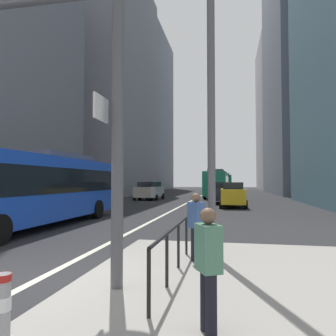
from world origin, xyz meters
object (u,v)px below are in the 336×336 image
Objects in this scene: traffic_signal_gantry at (5,75)px; pedestrian_walking at (196,224)px; car_oncoming_mid at (146,191)px; car_receding_near at (232,194)px; city_bus_red_distant at (225,182)px; pedestrian_waiting at (208,264)px; city_bus_blue_oncoming at (37,186)px; city_bus_red_receding at (217,183)px; car_receding_far at (222,192)px; car_oncoming_far at (152,191)px; street_lamp_post at (211,56)px; bollard_left at (2,308)px.

pedestrian_walking is (3.54, 2.11, -3.11)m from traffic_signal_gantry.
car_oncoming_mid is 0.94× the size of car_receding_near.
city_bus_red_distant is 1.58× the size of traffic_signal_gantry.
car_oncoming_mid is at bearing 106.50° from pedestrian_waiting.
city_bus_red_distant is (7.34, 47.91, -0.00)m from city_bus_blue_oncoming.
city_bus_red_distant reaches higher than pedestrian_waiting.
city_bus_red_receding is 1.59× the size of traffic_signal_gantry.
car_receding_near is 0.95× the size of car_receding_far.
city_bus_red_receding is at bearing 43.06° from car_oncoming_far.
city_bus_blue_oncoming is at bearing -103.80° from city_bus_red_receding.
pedestrian_walking is (-0.06, -22.00, 0.05)m from car_receding_far.
city_bus_red_distant is 28.28m from car_oncoming_mid.
street_lamp_post is 4.96× the size of pedestrian_walking.
street_lamp_post reaches higher than car_oncoming_mid.
traffic_signal_gantry reaches higher than city_bus_blue_oncoming.
street_lamp_post reaches higher than car_receding_near.
city_bus_red_distant is at bearing 90.75° from pedestrian_waiting.
car_oncoming_mid is 0.89× the size of car_receding_far.
car_receding_near is 4.32m from car_receding_far.
city_bus_blue_oncoming reaches higher than car_receding_near.
car_oncoming_far is 2.73× the size of pedestrian_waiting.
car_oncoming_mid is (-7.36, -6.64, -0.85)m from city_bus_red_receding.
bollard_left is 0.55× the size of pedestrian_waiting.
traffic_signal_gantry is at bearing -80.59° from car_oncoming_mid.
bollard_left is (5.85, -9.51, -1.21)m from city_bus_blue_oncoming.
pedestrian_waiting is (4.07, -1.39, -3.14)m from traffic_signal_gantry.
car_oncoming_mid is (-7.97, -27.12, -0.85)m from city_bus_red_distant.
car_receding_near is at bearing -83.08° from city_bus_red_receding.
traffic_signal_gantry is at bearing -149.17° from pedestrian_walking.
city_bus_red_receding is 1.38× the size of street_lamp_post.
bollard_left is (-2.05, -4.99, -4.65)m from street_lamp_post.
city_bus_red_distant is at bearing 88.31° from city_bus_red_receding.
traffic_signal_gantry is 4.43× the size of pedestrian_waiting.
car_oncoming_mid is (-0.62, 20.79, -0.85)m from city_bus_blue_oncoming.
bollard_left is at bearing -51.21° from traffic_signal_gantry.
traffic_signal_gantry reaches higher than pedestrian_waiting.
car_receding_near is 2.80× the size of pedestrian_waiting.
bollard_left is (5.87, -30.62, -0.36)m from car_oncoming_far.
car_receding_far is at bearing -28.95° from car_oncoming_far.
pedestrian_waiting is at bearing -89.25° from city_bus_red_distant.
car_oncoming_far is 0.62× the size of traffic_signal_gantry.
car_receding_far reaches higher than pedestrian_waiting.
pedestrian_waiting is (1.35, -36.05, -0.83)m from city_bus_red_receding.
traffic_signal_gantry is (4.04, -28.34, 3.16)m from car_oncoming_far.
street_lamp_post reaches higher than traffic_signal_gantry.
pedestrian_waiting is at bearing -81.49° from pedestrian_walking.
city_bus_red_distant reaches higher than bollard_left.
city_bus_blue_oncoming is 7.54× the size of pedestrian_waiting.
city_bus_blue_oncoming is at bearing -123.98° from car_receding_near.
car_oncoming_far reaches higher than pedestrian_waiting.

